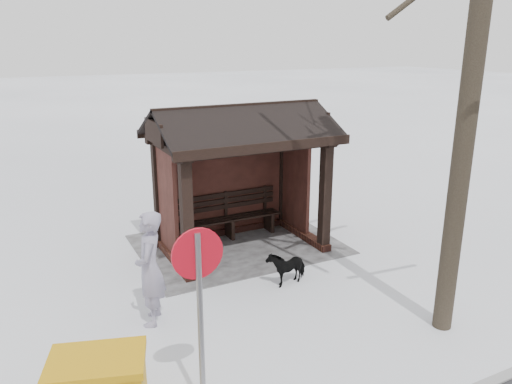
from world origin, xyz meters
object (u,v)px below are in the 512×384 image
bus_shelter (237,148)px  pedestrian (150,269)px  road_sign (199,283)px  dog (287,266)px

bus_shelter → pedestrian: size_ratio=1.96×
pedestrian → road_sign: road_sign is taller
bus_shelter → road_sign: 5.10m
bus_shelter → road_sign: bus_shelter is taller
dog → bus_shelter: bearing=171.1°
bus_shelter → road_sign: size_ratio=1.53×
road_sign → dog: bearing=-136.7°
bus_shelter → dog: bearing=92.0°
dog → road_sign: size_ratio=0.32×
bus_shelter → dog: bus_shelter is taller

